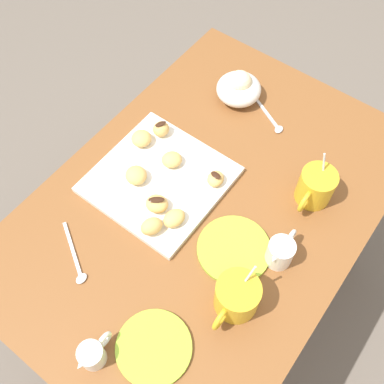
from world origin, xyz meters
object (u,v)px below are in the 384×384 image
at_px(coffee_mug_mustard_left, 316,186).
at_px(beignet_6, 172,160).
at_px(beignet_7, 174,218).
at_px(pastry_plate_square, 159,180).
at_px(ice_cream_bowl, 239,88).
at_px(beignet_2, 141,138).
at_px(beignet_1, 157,204).
at_px(cream_pitcher_white, 281,251).
at_px(chocolate_sauce_pitcher, 92,354).
at_px(beignet_5, 216,179).
at_px(dining_table, 206,226).
at_px(beignet_4, 152,226).
at_px(saucer_lime_left, 234,249).
at_px(coffee_mug_mustard_right, 237,296).
at_px(beignet_3, 136,175).
at_px(beignet_0, 161,129).
at_px(saucer_lime_right, 154,348).

bearing_deg(coffee_mug_mustard_left, beignet_6, -67.73).
bearing_deg(beignet_7, pastry_plate_square, -124.83).
height_order(ice_cream_bowl, beignet_2, ice_cream_bowl).
bearing_deg(beignet_7, beignet_1, -95.12).
xyz_separation_m(cream_pitcher_white, chocolate_sauce_pitcher, (0.41, -0.18, -0.01)).
bearing_deg(beignet_5, coffee_mug_mustard_left, 118.68).
xyz_separation_m(dining_table, beignet_4, (0.15, -0.05, 0.17)).
bearing_deg(beignet_6, saucer_lime_left, 69.22).
distance_m(coffee_mug_mustard_right, chocolate_sauce_pitcher, 0.31).
relative_size(beignet_1, beignet_2, 1.04).
bearing_deg(beignet_3, cream_pitcher_white, 95.33).
xyz_separation_m(pastry_plate_square, beignet_5, (-0.07, 0.12, 0.02)).
relative_size(chocolate_sauce_pitcher, beignet_4, 1.75).
bearing_deg(beignet_2, saucer_lime_left, 74.20).
relative_size(coffee_mug_mustard_right, beignet_1, 2.56).
height_order(coffee_mug_mustard_right, beignet_6, coffee_mug_mustard_right).
bearing_deg(chocolate_sauce_pitcher, beignet_6, -160.46).
bearing_deg(beignet_3, coffee_mug_mustard_left, 121.37).
relative_size(beignet_0, beignet_6, 0.85).
relative_size(coffee_mug_mustard_left, beignet_2, 2.74).
xyz_separation_m(beignet_0, beignet_6, (0.06, 0.08, -0.00)).
relative_size(saucer_lime_right, beignet_1, 2.90).
bearing_deg(chocolate_sauce_pitcher, saucer_lime_left, 165.81).
bearing_deg(beignet_5, chocolate_sauce_pitcher, 5.22).
height_order(pastry_plate_square, beignet_7, beignet_7).
xyz_separation_m(dining_table, ice_cream_bowl, (-0.33, -0.13, 0.17)).
relative_size(ice_cream_bowl, beignet_3, 2.28).
distance_m(pastry_plate_square, coffee_mug_mustard_right, 0.36).
distance_m(coffee_mug_mustard_left, beignet_1, 0.38).
height_order(saucer_lime_left, beignet_2, beignet_2).
bearing_deg(chocolate_sauce_pitcher, beignet_4, -163.61).
bearing_deg(beignet_0, saucer_lime_right, 37.21).
height_order(coffee_mug_mustard_left, saucer_lime_right, coffee_mug_mustard_left).
bearing_deg(beignet_7, beignet_5, 174.82).
height_order(beignet_2, beignet_7, beignet_2).
height_order(dining_table, beignet_7, beignet_7).
bearing_deg(saucer_lime_right, saucer_lime_left, 178.34).
relative_size(coffee_mug_mustard_left, beignet_0, 3.24).
xyz_separation_m(cream_pitcher_white, saucer_lime_right, (0.32, -0.10, -0.03)).
distance_m(beignet_6, beignet_7, 0.17).
relative_size(saucer_lime_right, beignet_3, 2.89).
bearing_deg(coffee_mug_mustard_right, beignet_2, -115.31).
relative_size(cream_pitcher_white, chocolate_sauce_pitcher, 1.14).
height_order(pastry_plate_square, cream_pitcher_white, cream_pitcher_white).
xyz_separation_m(coffee_mug_mustard_left, beignet_0, (0.08, -0.41, -0.02)).
distance_m(beignet_1, beignet_2, 0.20).
height_order(coffee_mug_mustard_right, ice_cream_bowl, coffee_mug_mustard_right).
xyz_separation_m(ice_cream_bowl, beignet_0, (0.24, -0.08, -0.00)).
bearing_deg(beignet_7, coffee_mug_mustard_right, 71.77).
relative_size(cream_pitcher_white, beignet_0, 2.38).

